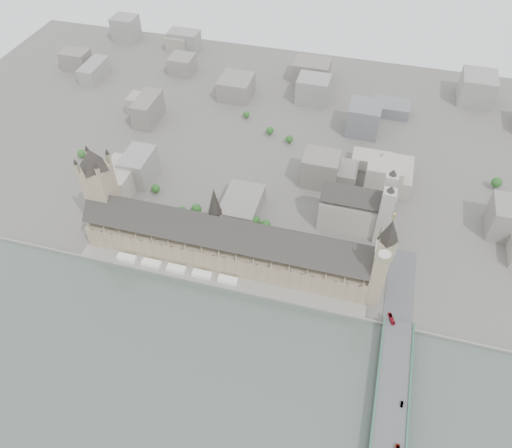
% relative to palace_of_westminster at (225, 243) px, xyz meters
% --- Properties ---
extents(ground, '(900.00, 900.00, 0.00)m').
position_rel_palace_of_westminster_xyz_m(ground, '(0.00, -19.70, -22.71)').
color(ground, '#595651').
rests_on(ground, ground).
extents(embankment_wall, '(600.00, 1.50, 3.00)m').
position_rel_palace_of_westminster_xyz_m(embankment_wall, '(0.00, -34.70, -21.21)').
color(embankment_wall, gray).
rests_on(embankment_wall, ground).
extents(river_terrace, '(270.00, 15.00, 2.00)m').
position_rel_palace_of_westminster_xyz_m(river_terrace, '(0.00, -27.20, -21.71)').
color(river_terrace, gray).
rests_on(river_terrace, ground).
extents(terrace_tents, '(118.00, 7.00, 4.00)m').
position_rel_palace_of_westminster_xyz_m(terrace_tents, '(-40.00, -26.70, -18.71)').
color(terrace_tents, white).
rests_on(terrace_tents, river_terrace).
extents(palace_of_westminster, '(265.00, 40.73, 55.44)m').
position_rel_palace_of_westminster_xyz_m(palace_of_westminster, '(0.00, 0.00, 0.00)').
color(palace_of_westminster, gray).
rests_on(palace_of_westminster, ground).
extents(elizabeth_tower, '(17.00, 17.00, 107.50)m').
position_rel_palace_of_westminster_xyz_m(elizabeth_tower, '(138.00, -11.70, 35.38)').
color(elizabeth_tower, gray).
rests_on(elizabeth_tower, ground).
extents(victoria_tower, '(30.00, 30.00, 100.00)m').
position_rel_palace_of_westminster_xyz_m(victoria_tower, '(-122.00, 6.30, 32.50)').
color(victoria_tower, gray).
rests_on(victoria_tower, ground).
extents(central_tower, '(13.00, 13.00, 48.00)m').
position_rel_palace_of_westminster_xyz_m(central_tower, '(-10.00, 6.30, 35.21)').
color(central_tower, '#857A5C').
rests_on(central_tower, ground).
extents(westminster_bridge, '(25.00, 325.00, 10.25)m').
position_rel_palace_of_westminster_xyz_m(westminster_bridge, '(162.00, -107.20, -17.58)').
color(westminster_bridge, '#474749').
rests_on(westminster_bridge, ground).
extents(westminster_abbey, '(68.00, 36.00, 64.00)m').
position_rel_palace_of_westminster_xyz_m(westminster_abbey, '(110.92, 75.30, 2.38)').
color(westminster_abbey, '#AAA599').
rests_on(westminster_abbey, ground).
extents(city_skyline_inland, '(720.00, 360.00, 38.00)m').
position_rel_palace_of_westminster_xyz_m(city_skyline_inland, '(0.00, 225.30, -3.71)').
color(city_skyline_inland, gray).
rests_on(city_skyline_inland, ground).
extents(park_trees, '(110.00, 30.00, 15.00)m').
position_rel_palace_of_westminster_xyz_m(park_trees, '(-10.00, 40.30, -15.21)').
color(park_trees, '#204E1B').
rests_on(park_trees, ground).
extents(red_bus_north, '(6.97, 11.38, 3.14)m').
position_rel_palace_of_westminster_xyz_m(red_bus_north, '(155.39, -35.10, -10.88)').
color(red_bus_north, maroon).
rests_on(red_bus_north, westminster_bridge).
extents(car_silver, '(1.92, 4.85, 1.57)m').
position_rel_palace_of_westminster_xyz_m(car_silver, '(168.90, -107.18, -11.67)').
color(car_silver, gray).
rests_on(car_silver, westminster_bridge).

